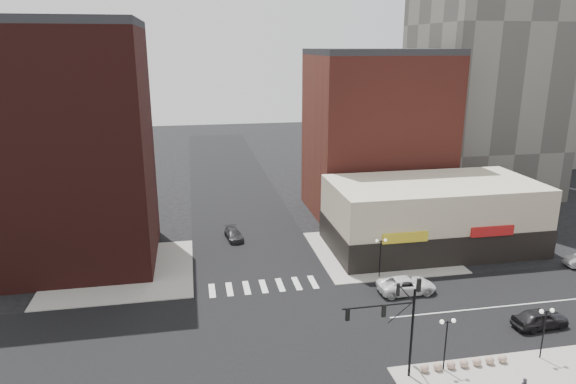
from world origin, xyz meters
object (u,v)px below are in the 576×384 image
object	(u,v)px
street_lamp_se_b	(545,321)
dark_sedan_north	(234,234)
traffic_signal	(398,315)
white_suv	(407,285)
dark_sedan_east	(540,318)
street_lamp_se_a	(447,331)
street_lamp_ne	(381,248)

from	to	relation	value
street_lamp_se_b	dark_sedan_north	size ratio (longest dim) A/B	0.94
traffic_signal	white_suv	bearing A→B (deg)	63.13
dark_sedan_east	street_lamp_se_a	bearing A→B (deg)	106.95
street_lamp_se_b	dark_sedan_east	xyz separation A→B (m)	(2.97, 4.16, -2.47)
traffic_signal	street_lamp_se_b	world-z (taller)	traffic_signal
street_lamp_se_b	street_lamp_ne	size ratio (longest dim) A/B	1.00
street_lamp_se_a	dark_sedan_east	size ratio (longest dim) A/B	0.86
traffic_signal	street_lamp_se_a	size ratio (longest dim) A/B	1.87
white_suv	dark_sedan_east	bearing A→B (deg)	-134.06
traffic_signal	white_suv	xyz separation A→B (m)	(6.16, 12.15, -4.17)
traffic_signal	white_suv	world-z (taller)	traffic_signal
dark_sedan_east	white_suv	bearing A→B (deg)	42.61
white_suv	dark_sedan_east	distance (m)	11.83
dark_sedan_north	street_lamp_se_b	bearing A→B (deg)	-62.61
street_lamp_ne	dark_sedan_east	world-z (taller)	street_lamp_ne
street_lamp_ne	dark_sedan_north	bearing A→B (deg)	135.15
street_lamp_se_b	white_suv	distance (m)	13.76
traffic_signal	street_lamp_se_a	xyz separation A→B (m)	(3.76, -0.17, -1.67)
street_lamp_ne	street_lamp_se_b	bearing A→B (deg)	-66.37
street_lamp_se_a	white_suv	distance (m)	12.79
street_lamp_se_a	white_suv	bearing A→B (deg)	79.01
street_lamp_se_a	white_suv	world-z (taller)	street_lamp_se_a
dark_sedan_north	traffic_signal	bearing A→B (deg)	-80.54
white_suv	dark_sedan_north	size ratio (longest dim) A/B	1.28
traffic_signal	dark_sedan_north	distance (m)	31.29
dark_sedan_north	dark_sedan_east	bearing A→B (deg)	-54.70
white_suv	traffic_signal	bearing A→B (deg)	152.63
street_lamp_se_b	white_suv	size ratio (longest dim) A/B	0.73
dark_sedan_east	dark_sedan_north	size ratio (longest dim) A/B	1.09
white_suv	dark_sedan_north	bearing A→B (deg)	40.62
street_lamp_ne	dark_sedan_north	world-z (taller)	street_lamp_ne
street_lamp_se_a	dark_sedan_east	xyz separation A→B (m)	(10.97, 4.16, -2.47)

